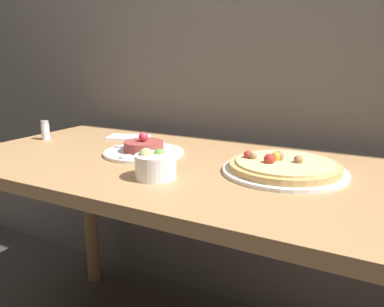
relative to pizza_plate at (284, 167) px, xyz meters
The scene contains 6 objects.
dining_table 0.32m from the pizza_plate, behind, with size 1.42×0.69×0.74m.
pizza_plate is the anchor object (origin of this frame).
tartare_plate 0.45m from the pizza_plate, behind, with size 0.26×0.26×0.07m.
small_bowl 0.34m from the pizza_plate, 144.55° to the right, with size 0.11×0.11×0.08m.
napkin 0.66m from the pizza_plate, 165.81° to the left, with size 0.17×0.14×0.01m.
salt_shaker 0.90m from the pizza_plate, behind, with size 0.03×0.03×0.07m.
Camera 1 is at (0.53, -0.57, 1.04)m, focal length 35.00 mm.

